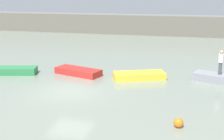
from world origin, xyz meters
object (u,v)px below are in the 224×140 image
at_px(rowboat_green, 13,71).
at_px(mooring_buoy, 178,123).
at_px(person_white_shirt, 221,61).
at_px(rowboat_grey, 219,78).
at_px(rowboat_yellow, 139,76).
at_px(rowboat_red, 78,72).

distance_m(rowboat_green, mooring_buoy, 13.56).
bearing_deg(rowboat_green, person_white_shirt, -9.27).
height_order(rowboat_green, rowboat_grey, rowboat_grey).
distance_m(rowboat_grey, person_white_shirt, 1.16).
bearing_deg(rowboat_yellow, mooring_buoy, -89.61).
distance_m(rowboat_red, rowboat_grey, 9.67).
distance_m(rowboat_green, rowboat_red, 4.72).
xyz_separation_m(rowboat_grey, mooring_buoy, (-2.32, -7.73, -0.04)).
xyz_separation_m(rowboat_green, rowboat_red, (4.63, 0.91, -0.01)).
xyz_separation_m(rowboat_yellow, mooring_buoy, (2.92, -7.24, -0.01)).
height_order(rowboat_yellow, person_white_shirt, person_white_shirt).
bearing_deg(rowboat_grey, rowboat_red, -158.18).
relative_size(rowboat_grey, mooring_buoy, 7.40).
xyz_separation_m(rowboat_red, person_white_shirt, (9.66, 0.44, 1.20)).
distance_m(rowboat_yellow, person_white_shirt, 5.39).
distance_m(rowboat_red, mooring_buoy, 10.34).
relative_size(person_white_shirt, mooring_buoy, 3.64).
bearing_deg(rowboat_grey, rowboat_green, -155.41).
height_order(rowboat_red, rowboat_grey, rowboat_grey).
xyz_separation_m(person_white_shirt, mooring_buoy, (-2.32, -7.73, -1.21)).
bearing_deg(person_white_shirt, rowboat_yellow, -174.59).
bearing_deg(person_white_shirt, rowboat_red, -177.37).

